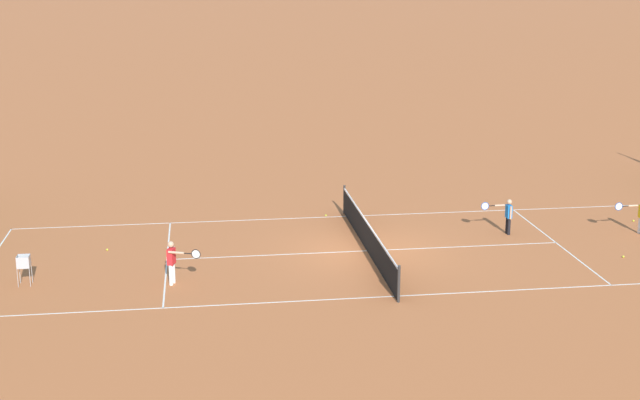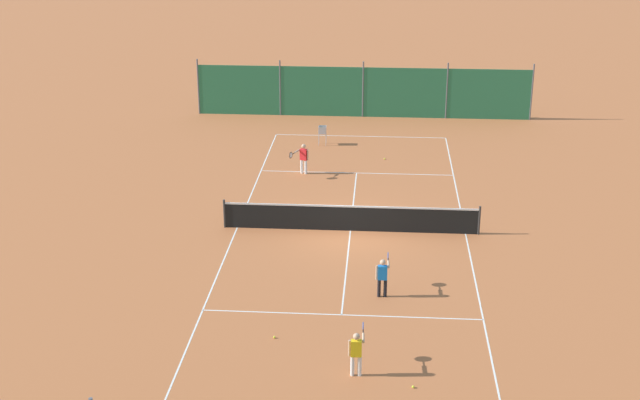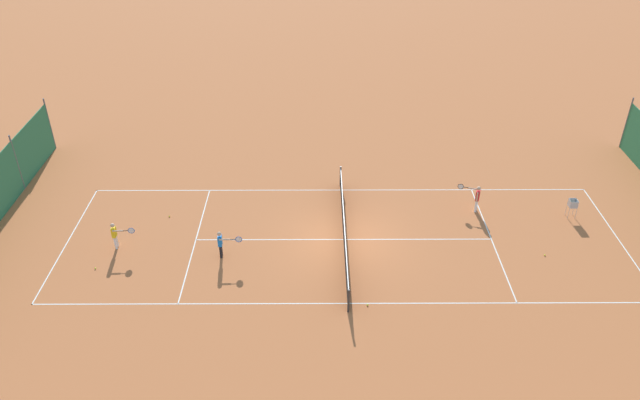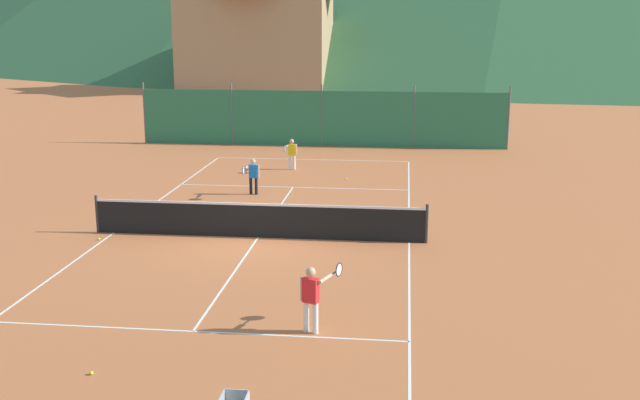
{
  "view_description": "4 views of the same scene",
  "coord_description": "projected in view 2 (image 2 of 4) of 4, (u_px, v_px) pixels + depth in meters",
  "views": [
    {
      "loc": [
        26.94,
        -5.28,
        9.02
      ],
      "look_at": [
        -1.38,
        -1.35,
        1.39
      ],
      "focal_mm": 50.0,
      "sensor_mm": 36.0,
      "label": 1
    },
    {
      "loc": [
        -1.05,
        29.49,
        12.3
      ],
      "look_at": [
        1.09,
        0.05,
        1.17
      ],
      "focal_mm": 50.0,
      "sensor_mm": 36.0,
      "label": 2
    },
    {
      "loc": [
        -21.84,
        1.12,
        15.88
      ],
      "look_at": [
        1.86,
        1.02,
        0.85
      ],
      "focal_mm": 35.0,
      "sensor_mm": 36.0,
      "label": 3
    },
    {
      "loc": [
        3.92,
        -19.3,
        5.75
      ],
      "look_at": [
        1.87,
        -1.44,
        1.45
      ],
      "focal_mm": 42.0,
      "sensor_mm": 36.0,
      "label": 4
    }
  ],
  "objects": [
    {
      "name": "ball_hopper",
      "position": [
        323.0,
        131.0,
        41.53
      ],
      "size": [
        0.36,
        0.36,
        0.89
      ],
      "color": "#B7B7BC",
      "rests_on": "ground"
    },
    {
      "name": "court_line_markings",
      "position": [
        350.0,
        231.0,
        31.93
      ],
      "size": [
        8.25,
        23.85,
        0.01
      ],
      "color": "white",
      "rests_on": "ground"
    },
    {
      "name": "tennis_ball_alley_right",
      "position": [
        413.0,
        387.0,
        22.32
      ],
      "size": [
        0.07,
        0.07,
        0.07
      ],
      "primitive_type": "sphere",
      "color": "#CCE033",
      "rests_on": "ground"
    },
    {
      "name": "ground_plane",
      "position": [
        350.0,
        231.0,
        31.93
      ],
      "size": [
        600.0,
        600.0,
        0.0
      ],
      "primitive_type": "plane",
      "color": "#BC6638"
    },
    {
      "name": "player_near_service",
      "position": [
        357.0,
        350.0,
        22.67
      ],
      "size": [
        0.42,
        1.02,
        1.22
      ],
      "color": "white",
      "rests_on": "ground"
    },
    {
      "name": "windscreen_fence_near",
      "position": [
        363.0,
        92.0,
        45.93
      ],
      "size": [
        17.28,
        0.08,
        2.9
      ],
      "color": "#2D754C",
      "rests_on": "ground"
    },
    {
      "name": "player_far_baseline",
      "position": [
        383.0,
        274.0,
        26.85
      ],
      "size": [
        0.42,
        1.03,
        1.23
      ],
      "color": "black",
      "rests_on": "ground"
    },
    {
      "name": "tennis_ball_alley_left",
      "position": [
        467.0,
        225.0,
        32.32
      ],
      "size": [
        0.07,
        0.07,
        0.07
      ],
      "primitive_type": "sphere",
      "color": "#CCE033",
      "rests_on": "ground"
    },
    {
      "name": "player_far_service",
      "position": [
        303.0,
        157.0,
        37.55
      ],
      "size": [
        0.74,
        0.98,
        1.3
      ],
      "color": "white",
      "rests_on": "ground"
    },
    {
      "name": "tennis_ball_by_net_left",
      "position": [
        385.0,
        159.0,
        39.63
      ],
      "size": [
        0.07,
        0.07,
        0.07
      ],
      "primitive_type": "sphere",
      "color": "#CCE033",
      "rests_on": "ground"
    },
    {
      "name": "tennis_ball_by_net_right",
      "position": [
        274.0,
        337.0,
        24.67
      ],
      "size": [
        0.07,
        0.07,
        0.07
      ],
      "primitive_type": "sphere",
      "color": "#CCE033",
      "rests_on": "ground"
    },
    {
      "name": "tennis_net",
      "position": [
        351.0,
        218.0,
        31.75
      ],
      "size": [
        9.18,
        0.08,
        1.06
      ],
      "color": "#2D2D2D",
      "rests_on": "ground"
    }
  ]
}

